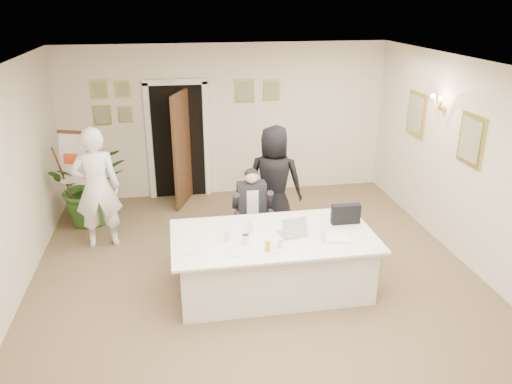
{
  "coord_description": "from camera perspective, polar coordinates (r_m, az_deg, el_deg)",
  "views": [
    {
      "loc": [
        -1.0,
        -5.53,
        3.57
      ],
      "look_at": [
        0.06,
        0.6,
        1.11
      ],
      "focal_mm": 35.0,
      "sensor_mm": 36.0,
      "label": 1
    }
  ],
  "objects": [
    {
      "name": "wall_right",
      "position": [
        7.16,
        24.78,
        1.89
      ],
      "size": [
        0.1,
        7.0,
        2.8
      ],
      "primitive_type": "cube",
      "color": "beige",
      "rests_on": "floor"
    },
    {
      "name": "glass_b",
      "position": [
        5.91,
        2.83,
        -5.94
      ],
      "size": [
        0.07,
        0.07,
        0.14
      ],
      "primitive_type": "cylinder",
      "rotation": [
        0.0,
        0.0,
        -0.25
      ],
      "color": "silver",
      "rests_on": "conference_table"
    },
    {
      "name": "plate_mid",
      "position": [
        5.84,
        -2.53,
        -6.97
      ],
      "size": [
        0.21,
        0.21,
        0.01
      ],
      "primitive_type": "cylinder",
      "rotation": [
        0.0,
        0.0,
        -0.0
      ],
      "color": "white",
      "rests_on": "conference_table"
    },
    {
      "name": "wall_back",
      "position": [
        9.34,
        -3.42,
        8.1
      ],
      "size": [
        6.0,
        0.1,
        2.8
      ],
      "primitive_type": "cube",
      "color": "beige",
      "rests_on": "floor"
    },
    {
      "name": "floor",
      "position": [
        6.66,
        0.39,
        -10.85
      ],
      "size": [
        7.0,
        7.0,
        0.0
      ],
      "primitive_type": "plane",
      "color": "brown",
      "rests_on": "ground"
    },
    {
      "name": "plate_left",
      "position": [
        5.91,
        -6.7,
        -6.72
      ],
      "size": [
        0.3,
        0.3,
        0.01
      ],
      "primitive_type": "cylinder",
      "rotation": [
        0.0,
        0.0,
        0.34
      ],
      "color": "white",
      "rests_on": "conference_table"
    },
    {
      "name": "flip_chart",
      "position": [
        8.39,
        -19.13,
        0.69
      ],
      "size": [
        0.58,
        0.45,
        1.62
      ],
      "color": "#3E2513",
      "rests_on": "floor"
    },
    {
      "name": "glass_a",
      "position": [
        6.1,
        -3.35,
        -4.98
      ],
      "size": [
        0.08,
        0.08,
        0.14
      ],
      "primitive_type": "cylinder",
      "rotation": [
        0.0,
        0.0,
        0.21
      ],
      "color": "silver",
      "rests_on": "conference_table"
    },
    {
      "name": "glass_d",
      "position": [
        6.31,
        -0.66,
        -4.01
      ],
      "size": [
        0.07,
        0.07,
        0.14
      ],
      "primitive_type": "cylinder",
      "rotation": [
        0.0,
        0.0,
        0.01
      ],
      "color": "silver",
      "rests_on": "conference_table"
    },
    {
      "name": "ceiling",
      "position": [
        5.67,
        0.47,
        13.77
      ],
      "size": [
        6.0,
        7.0,
        0.02
      ],
      "primitive_type": "cube",
      "color": "white",
      "rests_on": "wall_back"
    },
    {
      "name": "laptop_bag",
      "position": [
        6.63,
        10.22,
        -2.49
      ],
      "size": [
        0.38,
        0.11,
        0.26
      ],
      "primitive_type": "cube",
      "rotation": [
        0.0,
        0.0,
        -0.02
      ],
      "color": "black",
      "rests_on": "conference_table"
    },
    {
      "name": "potted_palm",
      "position": [
        8.65,
        -18.44,
        0.84
      ],
      "size": [
        1.39,
        1.26,
        1.34
      ],
      "primitive_type": "imported",
      "rotation": [
        0.0,
        0.0,
        0.19
      ],
      "color": "#2F5D1F",
      "rests_on": "floor"
    },
    {
      "name": "seated_man",
      "position": [
        7.24,
        -0.46,
        -2.19
      ],
      "size": [
        0.62,
        0.65,
        1.31
      ],
      "primitive_type": null,
      "rotation": [
        0.0,
        0.0,
        0.1
      ],
      "color": "black",
      "rests_on": "floor"
    },
    {
      "name": "steel_jug",
      "position": [
        6.05,
        -1.2,
        -5.38
      ],
      "size": [
        0.09,
        0.09,
        0.11
      ],
      "primitive_type": "cylinder",
      "rotation": [
        0.0,
        0.0,
        -0.08
      ],
      "color": "silver",
      "rests_on": "conference_table"
    },
    {
      "name": "laptop",
      "position": [
        6.26,
        4.2,
        -3.62
      ],
      "size": [
        0.38,
        0.4,
        0.28
      ],
      "primitive_type": null,
      "rotation": [
        0.0,
        0.0,
        0.18
      ],
      "color": "#B7BABC",
      "rests_on": "conference_table"
    },
    {
      "name": "glass_c",
      "position": [
        6.12,
        7.59,
        -5.08
      ],
      "size": [
        0.07,
        0.07,
        0.14
      ],
      "primitive_type": "cylinder",
      "rotation": [
        0.0,
        0.0,
        0.27
      ],
      "color": "silver",
      "rests_on": "conference_table"
    },
    {
      "name": "plate_near",
      "position": [
        5.92,
        2.5,
        -6.56
      ],
      "size": [
        0.27,
        0.27,
        0.01
      ],
      "primitive_type": "cylinder",
      "rotation": [
        0.0,
        0.0,
        -0.28
      ],
      "color": "white",
      "rests_on": "conference_table"
    },
    {
      "name": "conference_table",
      "position": [
        6.45,
        1.94,
        -7.97
      ],
      "size": [
        2.54,
        1.36,
        0.78
      ],
      "color": "white",
      "rests_on": "floor"
    },
    {
      "name": "pictures_right_wall",
      "position": [
        8.03,
        20.33,
        7.12
      ],
      "size": [
        0.06,
        2.2,
        0.8
      ],
      "primitive_type": null,
      "color": "gold",
      "rests_on": "wall_right"
    },
    {
      "name": "doorway",
      "position": [
        9.21,
        -8.73,
        5.38
      ],
      "size": [
        1.14,
        0.86,
        2.2
      ],
      "color": "black",
      "rests_on": "floor"
    },
    {
      "name": "oj_glass",
      "position": [
        5.86,
        1.34,
        -6.18
      ],
      "size": [
        0.08,
        0.08,
        0.13
      ],
      "primitive_type": "cylinder",
      "rotation": [
        0.0,
        0.0,
        -0.28
      ],
      "color": "gold",
      "rests_on": "conference_table"
    },
    {
      "name": "pictures_back_wall",
      "position": [
        9.17,
        -8.51,
        10.52
      ],
      "size": [
        3.4,
        0.06,
        0.8
      ],
      "primitive_type": null,
      "color": "gold",
      "rests_on": "wall_back"
    },
    {
      "name": "standing_man",
      "position": [
        7.69,
        -17.72,
        0.4
      ],
      "size": [
        0.71,
        0.5,
        1.85
      ],
      "primitive_type": "imported",
      "rotation": [
        0.0,
        0.0,
        3.23
      ],
      "color": "white",
      "rests_on": "floor"
    },
    {
      "name": "paper_stack",
      "position": [
        6.21,
        9.17,
        -5.33
      ],
      "size": [
        0.31,
        0.24,
        0.03
      ],
      "primitive_type": "cube",
      "rotation": [
        0.0,
        0.0,
        -0.18
      ],
      "color": "white",
      "rests_on": "conference_table"
    },
    {
      "name": "standing_woman",
      "position": [
        7.69,
        2.07,
        1.14
      ],
      "size": [
        1.0,
        0.82,
        1.77
      ],
      "primitive_type": "imported",
      "rotation": [
        0.0,
        0.0,
        2.81
      ],
      "color": "black",
      "rests_on": "floor"
    },
    {
      "name": "wall_sconce",
      "position": [
        7.92,
        20.21,
        9.56
      ],
      "size": [
        0.2,
        0.3,
        0.24
      ],
      "primitive_type": null,
      "color": "gold",
      "rests_on": "wall_right"
    }
  ]
}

